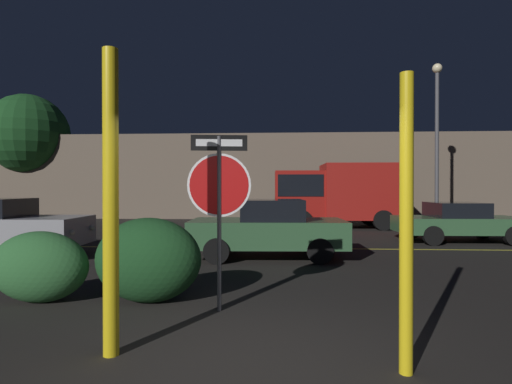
{
  "coord_description": "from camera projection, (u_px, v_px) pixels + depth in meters",
  "views": [
    {
      "loc": [
        0.27,
        -3.76,
        1.73
      ],
      "look_at": [
        -0.24,
        5.39,
        1.65
      ],
      "focal_mm": 28.0,
      "sensor_mm": 36.0,
      "label": 1
    }
  ],
  "objects": [
    {
      "name": "passing_car_3",
      "position": [
        458.0,
        222.0,
        13.0
      ],
      "size": [
        4.02,
        2.09,
        1.28
      ],
      "rotation": [
        0.0,
        0.0,
        -1.55
      ],
      "color": "#335B38",
      "rests_on": "ground_plane"
    },
    {
      "name": "hedge_bush_1",
      "position": [
        40.0,
        267.0,
        6.08
      ],
      "size": [
        1.49,
        0.86,
        1.08
      ],
      "primitive_type": "ellipsoid",
      "color": "#2D6633",
      "rests_on": "ground_plane"
    },
    {
      "name": "yellow_pole_left",
      "position": [
        111.0,
        202.0,
        4.13
      ],
      "size": [
        0.16,
        0.16,
        3.18
      ],
      "primitive_type": "cylinder",
      "color": "yellow",
      "rests_on": "ground_plane"
    },
    {
      "name": "building_backdrop",
      "position": [
        263.0,
        177.0,
        24.18
      ],
      "size": [
        33.06,
        3.48,
        4.88
      ],
      "primitive_type": "cube",
      "color": "#6B5B4C",
      "rests_on": "ground_plane"
    },
    {
      "name": "yellow_pole_right",
      "position": [
        406.0,
        223.0,
        3.72
      ],
      "size": [
        0.13,
        0.13,
        2.81
      ],
      "primitive_type": "cylinder",
      "color": "yellow",
      "rests_on": "ground_plane"
    },
    {
      "name": "ground_plane",
      "position": [
        250.0,
        371.0,
        3.79
      ],
      "size": [
        260.0,
        260.0,
        0.0
      ],
      "primitive_type": "plane",
      "color": "black"
    },
    {
      "name": "delivery_truck",
      "position": [
        336.0,
        192.0,
        17.76
      ],
      "size": [
        5.63,
        2.7,
        2.82
      ],
      "rotation": [
        0.0,
        0.0,
        1.59
      ],
      "color": "maroon",
      "rests_on": "ground_plane"
    },
    {
      "name": "road_center_stripe",
      "position": [
        269.0,
        248.0,
        11.57
      ],
      "size": [
        38.41,
        0.12,
        0.01
      ],
      "primitive_type": "cube",
      "color": "gold",
      "rests_on": "ground_plane"
    },
    {
      "name": "stop_sign",
      "position": [
        219.0,
        187.0,
        5.63
      ],
      "size": [
        0.9,
        0.13,
        2.49
      ],
      "rotation": [
        0.0,
        0.0,
        0.13
      ],
      "color": "#4C4C51",
      "rests_on": "ground_plane"
    },
    {
      "name": "street_lamp",
      "position": [
        437.0,
        129.0,
        16.71
      ],
      "size": [
        0.4,
        0.4,
        6.97
      ],
      "color": "#4C4C51",
      "rests_on": "ground_plane"
    },
    {
      "name": "tree_0",
      "position": [
        28.0,
        134.0,
        23.79
      ],
      "size": [
        4.7,
        4.7,
        7.34
      ],
      "color": "#422D1E",
      "rests_on": "ground_plane"
    },
    {
      "name": "passing_car_2",
      "position": [
        268.0,
        229.0,
        10.01
      ],
      "size": [
        3.98,
        2.08,
        1.46
      ],
      "rotation": [
        0.0,
        0.0,
        1.61
      ],
      "color": "#335B38",
      "rests_on": "ground_plane"
    },
    {
      "name": "hedge_bush_2",
      "position": [
        148.0,
        260.0,
        6.08
      ],
      "size": [
        1.62,
        1.02,
        1.29
      ],
      "primitive_type": "ellipsoid",
      "color": "#19421E",
      "rests_on": "ground_plane"
    }
  ]
}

